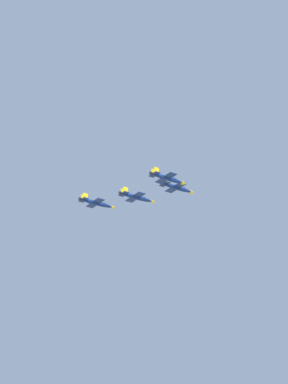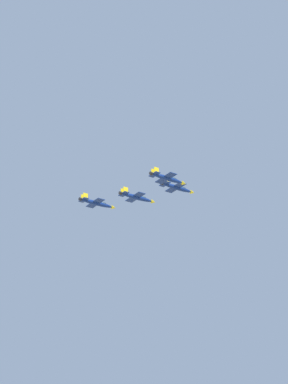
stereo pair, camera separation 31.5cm
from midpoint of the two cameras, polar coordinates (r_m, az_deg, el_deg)
jet_lead at (r=211.81m, az=3.47°, el=0.46°), size 16.70×10.33×3.51m
jet_left_wingman at (r=211.76m, az=-0.81°, el=-0.56°), size 16.81×10.45×3.54m
jet_right_wingman at (r=196.34m, az=2.45°, el=1.46°), size 16.17×10.03×3.40m
jet_left_outer at (r=213.61m, az=-5.04°, el=-1.18°), size 16.55×10.25×3.48m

